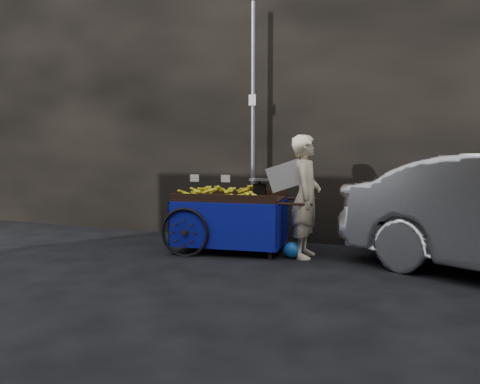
% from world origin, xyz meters
% --- Properties ---
extents(ground, '(80.00, 80.00, 0.00)m').
position_xyz_m(ground, '(0.00, 0.00, 0.00)').
color(ground, black).
rests_on(ground, ground).
extents(building_wall, '(13.50, 2.00, 5.00)m').
position_xyz_m(building_wall, '(0.39, 2.60, 2.50)').
color(building_wall, black).
rests_on(building_wall, ground).
extents(street_pole, '(0.12, 0.10, 4.00)m').
position_xyz_m(street_pole, '(0.30, 1.30, 2.01)').
color(street_pole, slate).
rests_on(street_pole, ground).
extents(banana_cart, '(2.34, 1.30, 1.22)m').
position_xyz_m(banana_cart, '(0.15, 0.54, 0.75)').
color(banana_cart, black).
rests_on(banana_cart, ground).
extents(vendor, '(0.77, 0.69, 1.79)m').
position_xyz_m(vendor, '(1.40, 0.52, 0.90)').
color(vendor, beige).
rests_on(vendor, ground).
extents(plastic_bag, '(0.26, 0.21, 0.24)m').
position_xyz_m(plastic_bag, '(1.24, 0.39, 0.12)').
color(plastic_bag, '#1757B1').
rests_on(plastic_bag, ground).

